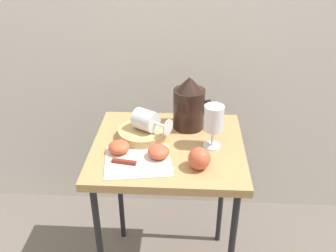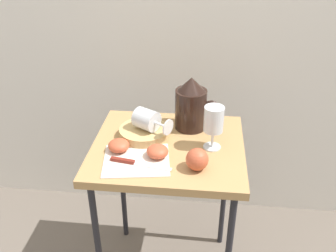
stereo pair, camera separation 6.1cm
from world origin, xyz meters
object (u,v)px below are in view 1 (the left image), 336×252
at_px(knife, 133,163).
at_px(apple_whole, 199,158).
at_px(pitcher, 189,107).
at_px(wine_glass_tipped_near, 147,120).
at_px(basket_tray, 143,133).
at_px(wine_glass_upright, 214,121).
at_px(apple_half_right, 159,152).
at_px(table, 168,160).
at_px(apple_half_left, 119,147).

bearing_deg(knife, apple_whole, -0.19).
height_order(pitcher, wine_glass_tipped_near, pitcher).
distance_m(basket_tray, apple_whole, 0.28).
distance_m(wine_glass_upright, wine_glass_tipped_near, 0.25).
relative_size(apple_half_right, knife, 0.35).
height_order(table, knife, knife).
height_order(table, basket_tray, basket_tray).
bearing_deg(basket_tray, apple_half_left, -122.86).
bearing_deg(apple_half_left, wine_glass_upright, 9.87).
relative_size(apple_half_left, knife, 0.35).
bearing_deg(apple_whole, table, 129.26).
xyz_separation_m(table, wine_glass_upright, (0.16, -0.00, 0.18)).
bearing_deg(wine_glass_upright, apple_half_right, -157.00).
xyz_separation_m(pitcher, knife, (-0.18, -0.28, -0.08)).
height_order(basket_tray, wine_glass_upright, wine_glass_upright).
height_order(wine_glass_tipped_near, apple_whole, wine_glass_tipped_near).
bearing_deg(pitcher, table, -118.02).
bearing_deg(apple_half_right, wine_glass_tipped_near, 112.60).
relative_size(basket_tray, wine_glass_tipped_near, 1.15).
bearing_deg(apple_half_left, table, 20.05).
relative_size(table, apple_half_right, 9.07).
xyz_separation_m(wine_glass_upright, apple_half_right, (-0.19, -0.08, -0.08)).
relative_size(apple_whole, knife, 0.35).
relative_size(wine_glass_upright, apple_half_left, 2.16).
distance_m(basket_tray, apple_half_right, 0.15).
relative_size(wine_glass_upright, wine_glass_tipped_near, 1.02).
height_order(apple_half_right, knife, apple_half_right).
height_order(pitcher, knife, pitcher).
height_order(apple_half_left, apple_half_right, same).
height_order(table, apple_whole, apple_whole).
bearing_deg(wine_glass_upright, knife, -154.11).
distance_m(pitcher, wine_glass_upright, 0.17).
distance_m(wine_glass_tipped_near, knife, 0.20).
relative_size(pitcher, wine_glass_upright, 1.29).
distance_m(apple_half_left, apple_half_right, 0.14).
bearing_deg(apple_whole, apple_half_left, 165.15).
xyz_separation_m(basket_tray, pitcher, (0.17, 0.09, 0.07)).
relative_size(pitcher, apple_whole, 2.79).
bearing_deg(knife, wine_glass_upright, 25.89).
distance_m(apple_half_right, apple_whole, 0.15).
bearing_deg(apple_half_right, apple_whole, -20.48).
height_order(basket_tray, apple_whole, apple_whole).
distance_m(pitcher, wine_glass_tipped_near, 0.18).
bearing_deg(apple_half_right, apple_half_left, 170.96).
relative_size(table, wine_glass_upright, 4.20).
bearing_deg(knife, basket_tray, 86.29).
bearing_deg(pitcher, apple_half_left, -140.39).
height_order(basket_tray, wine_glass_tipped_near, wine_glass_tipped_near).
distance_m(apple_whole, knife, 0.22).
distance_m(wine_glass_upright, knife, 0.32).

